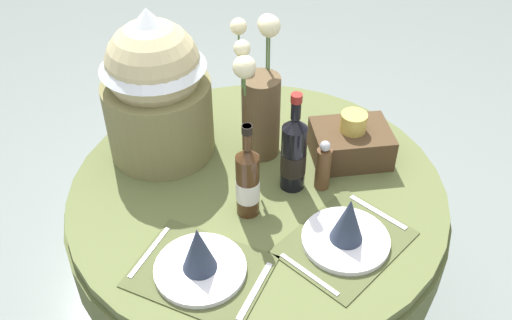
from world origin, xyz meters
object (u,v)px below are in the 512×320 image
at_px(place_setting_left, 200,260).
at_px(woven_basket_side_right, 351,142).
at_px(wine_bottle_left, 248,181).
at_px(place_setting_right, 347,231).
at_px(dining_table, 257,215).
at_px(gift_tub_back_left, 155,81).
at_px(flower_vase, 260,102).
at_px(wine_bottle_centre, 294,153).
at_px(pepper_mill, 323,166).

height_order(place_setting_left, woven_basket_side_right, woven_basket_side_right).
bearing_deg(woven_basket_side_right, place_setting_left, -141.39).
height_order(place_setting_left, wine_bottle_left, wine_bottle_left).
bearing_deg(wine_bottle_left, place_setting_right, -32.51).
bearing_deg(place_setting_right, place_setting_left, -173.42).
bearing_deg(dining_table, gift_tub_back_left, 141.11).
bearing_deg(place_setting_right, gift_tub_back_left, 135.01).
height_order(wine_bottle_left, woven_basket_side_right, wine_bottle_left).
xyz_separation_m(gift_tub_back_left, woven_basket_side_right, (0.59, -0.13, -0.20)).
bearing_deg(wine_bottle_left, flower_vase, 74.93).
xyz_separation_m(wine_bottle_centre, gift_tub_back_left, (-0.38, 0.23, 0.13)).
bearing_deg(place_setting_right, pepper_mill, 93.27).
bearing_deg(place_setting_left, place_setting_right, 6.58).
height_order(wine_bottle_left, pepper_mill, wine_bottle_left).
relative_size(wine_bottle_left, woven_basket_side_right, 1.28).
relative_size(dining_table, wine_bottle_centre, 3.53).
bearing_deg(dining_table, flower_vase, 79.49).
distance_m(wine_bottle_centre, woven_basket_side_right, 0.24).
distance_m(dining_table, flower_vase, 0.36).
xyz_separation_m(place_setting_left, wine_bottle_left, (0.15, 0.20, 0.07)).
bearing_deg(woven_basket_side_right, wine_bottle_centre, -152.65).
bearing_deg(pepper_mill, gift_tub_back_left, 151.96).
distance_m(flower_vase, wine_bottle_centre, 0.20).
bearing_deg(place_setting_left, gift_tub_back_left, 99.21).
height_order(pepper_mill, woven_basket_side_right, pepper_mill).
xyz_separation_m(place_setting_right, flower_vase, (-0.17, 0.43, 0.14)).
xyz_separation_m(place_setting_right, wine_bottle_left, (-0.25, 0.16, 0.07)).
distance_m(flower_vase, gift_tub_back_left, 0.32).
bearing_deg(gift_tub_back_left, place_setting_left, -80.79).
bearing_deg(wine_bottle_left, place_setting_left, -126.47).
relative_size(place_setting_right, flower_vase, 0.94).
bearing_deg(place_setting_right, dining_table, 128.43).
xyz_separation_m(flower_vase, pepper_mill, (0.16, -0.20, -0.11)).
distance_m(place_setting_left, woven_basket_side_right, 0.64).
distance_m(place_setting_left, place_setting_right, 0.40).
relative_size(flower_vase, gift_tub_back_left, 0.92).
height_order(place_setting_right, woven_basket_side_right, woven_basket_side_right).
xyz_separation_m(place_setting_left, woven_basket_side_right, (0.50, 0.40, 0.01)).
height_order(dining_table, gift_tub_back_left, gift_tub_back_left).
xyz_separation_m(pepper_mill, gift_tub_back_left, (-0.47, 0.25, 0.18)).
distance_m(place_setting_left, pepper_mill, 0.48).
bearing_deg(gift_tub_back_left, place_setting_right, -44.99).
xyz_separation_m(dining_table, wine_bottle_centre, (0.11, -0.01, 0.25)).
bearing_deg(dining_table, wine_bottle_centre, -5.37).
height_order(place_setting_left, flower_vase, flower_vase).
relative_size(pepper_mill, woven_basket_side_right, 0.71).
relative_size(place_setting_left, woven_basket_side_right, 1.78).
relative_size(wine_bottle_left, wine_bottle_centre, 0.93).
relative_size(wine_bottle_left, pepper_mill, 1.79).
xyz_separation_m(dining_table, flower_vase, (0.03, 0.17, 0.31)).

